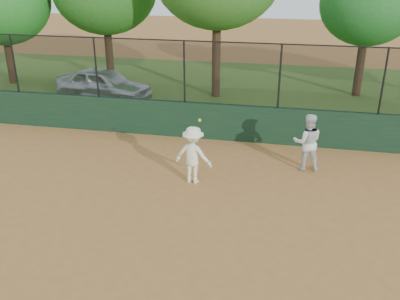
% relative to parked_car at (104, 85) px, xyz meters
% --- Properties ---
extents(ground, '(80.00, 80.00, 0.00)m').
position_rel_parked_car_xyz_m(ground, '(4.77, -9.34, -0.69)').
color(ground, '#AE7038').
rests_on(ground, ground).
extents(back_wall, '(26.00, 0.20, 1.20)m').
position_rel_parked_car_xyz_m(back_wall, '(4.77, -3.34, -0.09)').
color(back_wall, '#18351F').
rests_on(back_wall, ground).
extents(grass_strip, '(36.00, 12.00, 0.01)m').
position_rel_parked_car_xyz_m(grass_strip, '(4.77, 2.66, -0.69)').
color(grass_strip, '#375A1C').
rests_on(grass_strip, ground).
extents(parked_car, '(4.27, 2.33, 1.38)m').
position_rel_parked_car_xyz_m(parked_car, '(0.00, 0.00, 0.00)').
color(parked_car, silver).
rests_on(parked_car, ground).
extents(player_second, '(0.87, 0.72, 1.64)m').
position_rel_parked_car_xyz_m(player_second, '(8.19, -5.12, 0.13)').
color(player_second, silver).
rests_on(player_second, ground).
extents(player_main, '(1.10, 0.80, 1.93)m').
position_rel_parked_car_xyz_m(player_main, '(5.26, -6.54, 0.09)').
color(player_main, white).
rests_on(player_main, ground).
extents(fence_assembly, '(26.00, 0.06, 2.00)m').
position_rel_parked_car_xyz_m(fence_assembly, '(4.74, -3.34, 1.55)').
color(fence_assembly, black).
rests_on(fence_assembly, back_wall).
extents(tree_0, '(4.54, 4.13, 5.74)m').
position_rel_parked_car_xyz_m(tree_0, '(-5.55, 1.92, 3.08)').
color(tree_0, '#402A17').
rests_on(tree_0, ground).
extents(tree_3, '(3.91, 3.55, 5.53)m').
position_rel_parked_car_xyz_m(tree_3, '(10.46, 3.04, 3.13)').
color(tree_3, '#3F2915').
rests_on(tree_3, ground).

